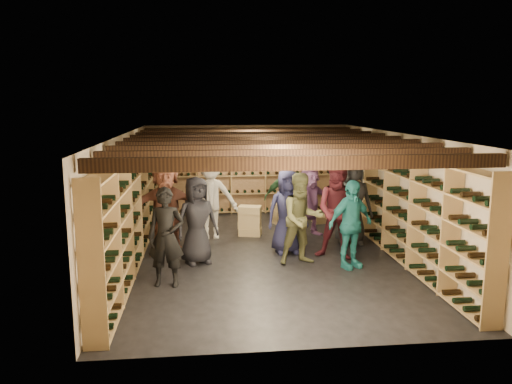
{
  "coord_description": "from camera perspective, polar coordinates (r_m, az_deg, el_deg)",
  "views": [
    {
      "loc": [
        -1.22,
        -9.61,
        3.01
      ],
      "look_at": [
        -0.17,
        0.2,
        1.23
      ],
      "focal_mm": 35.0,
      "sensor_mm": 36.0,
      "label": 1
    }
  ],
  "objects": [
    {
      "name": "person_1",
      "position": [
        8.34,
        -10.25,
        -5.11
      ],
      "size": [
        0.66,
        0.49,
        1.66
      ],
      "primitive_type": "imported",
      "rotation": [
        0.0,
        0.0,
        -0.16
      ],
      "color": "black",
      "rests_on": "ground"
    },
    {
      "name": "crate_stack_right",
      "position": [
        12.6,
        2.99,
        -2.43
      ],
      "size": [
        0.59,
        0.5,
        0.51
      ],
      "rotation": [
        0.0,
        0.0,
        0.41
      ],
      "color": "tan",
      "rests_on": "ground"
    },
    {
      "name": "ground",
      "position": [
        10.15,
        1.08,
        -7.04
      ],
      "size": [
        8.0,
        8.0,
        0.0
      ],
      "primitive_type": "plane",
      "color": "black",
      "rests_on": "ground"
    },
    {
      "name": "person_12",
      "position": [
        10.86,
        10.89,
        -1.09
      ],
      "size": [
        0.93,
        0.64,
        1.83
      ],
      "primitive_type": "imported",
      "rotation": [
        0.0,
        0.0,
        0.06
      ],
      "color": "#313236",
      "rests_on": "ground"
    },
    {
      "name": "crate_stack_left",
      "position": [
        11.43,
        -0.64,
        -3.3
      ],
      "size": [
        0.57,
        0.44,
        0.68
      ],
      "rotation": [
        0.0,
        0.0,
        -0.25
      ],
      "color": "tan",
      "rests_on": "ground"
    },
    {
      "name": "person_11",
      "position": [
        11.39,
        6.15,
        -1.02
      ],
      "size": [
        1.56,
        0.96,
        1.6
      ],
      "primitive_type": "imported",
      "rotation": [
        0.0,
        0.0,
        0.35
      ],
      "color": "#945C97",
      "rests_on": "ground"
    },
    {
      "name": "person_9",
      "position": [
        11.11,
        -5.2,
        -0.59
      ],
      "size": [
        1.22,
        0.72,
        1.87
      ],
      "primitive_type": "imported",
      "rotation": [
        0.0,
        0.0,
        0.02
      ],
      "color": "beige",
      "rests_on": "ground"
    },
    {
      "name": "ceiling_joists",
      "position": [
        9.72,
        1.13,
        5.79
      ],
      "size": [
        5.4,
        7.12,
        0.18
      ],
      "color": "black",
      "rests_on": "ground"
    },
    {
      "name": "person_2",
      "position": [
        9.36,
        5.27,
        -3.07
      ],
      "size": [
        0.94,
        0.79,
        1.73
      ],
      "primitive_type": "imported",
      "rotation": [
        0.0,
        0.0,
        0.17
      ],
      "color": "brown",
      "rests_on": "ground"
    },
    {
      "name": "wine_rack_back",
      "position": [
        13.64,
        -0.91,
        2.05
      ],
      "size": [
        4.7,
        0.3,
        2.15
      ],
      "color": "#A98652",
      "rests_on": "ground"
    },
    {
      "name": "ceiling",
      "position": [
        9.71,
        1.13,
        6.62
      ],
      "size": [
        5.5,
        8.0,
        0.01
      ],
      "primitive_type": "cube",
      "color": "beige",
      "rests_on": "walls"
    },
    {
      "name": "person_8",
      "position": [
        9.73,
        9.47,
        -2.18
      ],
      "size": [
        1.13,
        1.02,
        1.89
      ],
      "primitive_type": "imported",
      "rotation": [
        0.0,
        0.0,
        -0.4
      ],
      "color": "#4A161E",
      "rests_on": "ground"
    },
    {
      "name": "person_6",
      "position": [
        10.03,
        3.62,
        -2.24
      ],
      "size": [
        0.88,
        0.62,
        1.7
      ],
      "primitive_type": "imported",
      "rotation": [
        0.0,
        0.0,
        0.1
      ],
      "color": "#202145",
      "rests_on": "ground"
    },
    {
      "name": "walls",
      "position": [
        9.86,
        1.11,
        -0.36
      ],
      "size": [
        5.52,
        8.02,
        2.4
      ],
      "color": "#C5B499",
      "rests_on": "ground"
    },
    {
      "name": "person_0",
      "position": [
        9.42,
        -6.78,
        -3.25
      ],
      "size": [
        0.95,
        0.8,
        1.66
      ],
      "primitive_type": "imported",
      "rotation": [
        0.0,
        0.0,
        0.4
      ],
      "color": "black",
      "rests_on": "ground"
    },
    {
      "name": "wine_rack_left",
      "position": [
        9.9,
        -13.83,
        -1.35
      ],
      "size": [
        0.32,
        7.5,
        2.15
      ],
      "color": "#A98652",
      "rests_on": "ground"
    },
    {
      "name": "person_5",
      "position": [
        10.03,
        -10.24,
        -1.83
      ],
      "size": [
        1.77,
        0.63,
        1.89
      ],
      "primitive_type": "imported",
      "rotation": [
        0.0,
        0.0,
        0.04
      ],
      "color": "brown",
      "rests_on": "ground"
    },
    {
      "name": "person_10",
      "position": [
        11.28,
        3.42,
        -0.86
      ],
      "size": [
        1.07,
        0.68,
        1.69
      ],
      "primitive_type": "imported",
      "rotation": [
        0.0,
        0.0,
        -0.29
      ],
      "color": "#28532F",
      "rests_on": "ground"
    },
    {
      "name": "person_4",
      "position": [
        9.27,
        10.74,
        -3.64
      ],
      "size": [
        1.04,
        0.75,
        1.64
      ],
      "primitive_type": "imported",
      "rotation": [
        0.0,
        0.0,
        0.41
      ],
      "color": "teal",
      "rests_on": "ground"
    },
    {
      "name": "crate_loose",
      "position": [
        12.79,
        7.66,
        -3.1
      ],
      "size": [
        0.55,
        0.42,
        0.17
      ],
      "primitive_type": "cube",
      "rotation": [
        0.0,
        0.0,
        0.19
      ],
      "color": "tan",
      "rests_on": "ground"
    },
    {
      "name": "wine_rack_right",
      "position": [
        10.51,
        15.14,
        -0.75
      ],
      "size": [
        0.32,
        7.5,
        2.15
      ],
      "color": "#A98652",
      "rests_on": "ground"
    }
  ]
}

